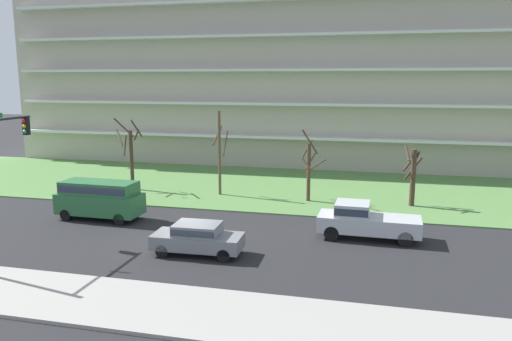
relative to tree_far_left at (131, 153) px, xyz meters
name	(u,v)px	position (x,y,z in m)	size (l,w,h in m)	color
ground	(188,240)	(8.65, -10.37, -2.88)	(160.00, 160.00, 0.00)	#232326
sidewalk_curb_near	(111,302)	(8.65, -18.37, -2.81)	(80.00, 4.00, 0.15)	#99968E
grass_lawn_strip	(252,186)	(8.65, 3.63, -2.84)	(80.00, 16.00, 0.08)	#547F42
apartment_building	(284,71)	(8.65, 17.40, 6.42)	(54.79, 12.48, 18.60)	#B2A899
tree_far_left	(131,153)	(0.00, 0.00, 0.00)	(1.99, 1.98, 5.63)	#423023
tree_left	(220,152)	(7.17, -0.02, 0.38)	(1.35, 0.87, 6.23)	brown
tree_center	(309,168)	(13.81, -0.45, -0.49)	(1.68, 1.84, 5.15)	#4C3828
tree_right	(413,175)	(20.72, -0.17, -0.70)	(1.32, 1.38, 4.24)	#423023
van_green_near_left	(100,197)	(1.97, -7.87, -1.49)	(5.25, 2.14, 2.36)	#2D6B3D
sedan_gray_center_left	(198,237)	(9.96, -12.37, -2.01)	(4.46, 1.94, 1.57)	slate
pickup_silver_center_right	(364,220)	(17.83, -7.86, -1.86)	(5.44, 2.12, 1.95)	#B7BABF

